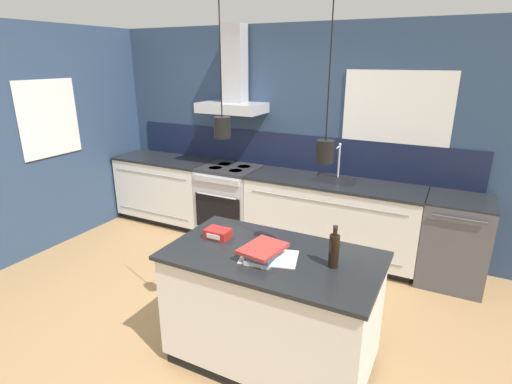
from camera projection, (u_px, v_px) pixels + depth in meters
ground_plane at (198, 315)px, 3.62m from camera, size 16.00×16.00×0.00m
wall_back at (285, 132)px, 4.89m from camera, size 5.60×2.38×2.60m
wall_left at (61, 137)px, 4.84m from camera, size 0.08×3.80×2.60m
counter_run_left at (167, 189)px, 5.63m from camera, size 1.37×0.64×0.91m
counter_run_sink at (331, 218)px, 4.60m from camera, size 1.97×0.64×1.31m
oven_range at (230, 201)px, 5.18m from camera, size 0.73×0.66×0.91m
dishwasher at (454, 241)px, 4.04m from camera, size 0.62×0.65×0.91m
kitchen_island at (272, 309)px, 2.94m from camera, size 1.51×0.84×0.91m
bottle_on_island at (334, 250)px, 2.59m from camera, size 0.07×0.07×0.29m
book_stack at (263, 252)px, 2.72m from camera, size 0.29×0.35×0.09m
red_supply_box at (218, 233)px, 3.04m from camera, size 0.19×0.14×0.07m
paper_pile at (269, 257)px, 2.75m from camera, size 0.44×0.35×0.01m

